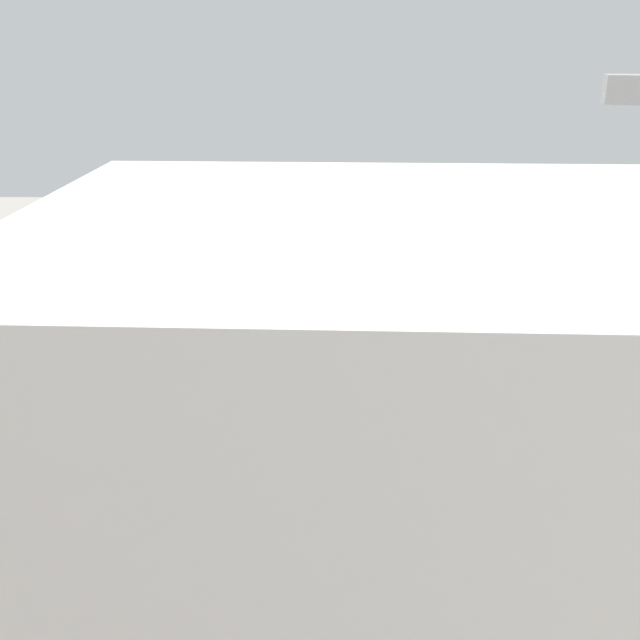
{
  "coord_description": "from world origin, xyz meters",
  "views": [
    {
      "loc": [
        8.15,
        77.87,
        38.13
      ],
      "look_at": [
        9.54,
        -0.99,
        6.84
      ],
      "focal_mm": 40.76,
      "sensor_mm": 36.0,
      "label": 1
    }
  ],
  "objects_px": {
    "parked_car_2": "(573,375)",
    "traffic_light": "(563,379)",
    "parked_car_3": "(510,374)",
    "platform_canopy_near": "(289,304)",
    "parked_car_4": "(443,371)",
    "parked_car_6": "(319,372)",
    "construction_building": "(341,403)",
    "parked_car_5": "(383,372)",
    "locomotive": "(499,294)",
    "box_truck_2": "(319,404)",
    "box_truck_0": "(383,399)",
    "street_tree_3": "(134,358)",
    "street_tree_0": "(369,371)",
    "freight_coach_far": "(248,299)",
    "parked_car_1": "(635,375)",
    "street_tree_1": "(478,372)",
    "box_truck_1": "(207,402)"
  },
  "relations": [
    {
      "from": "parked_car_1",
      "to": "box_truck_0",
      "type": "height_order",
      "value": "box_truck_0"
    },
    {
      "from": "parked_car_1",
      "to": "platform_canopy_near",
      "type": "bearing_deg",
      "value": -19.61
    },
    {
      "from": "parked_car_3",
      "to": "parked_car_4",
      "type": "xyz_separation_m",
      "value": [
        7.72,
        -0.81,
        -0.02
      ]
    },
    {
      "from": "construction_building",
      "to": "street_tree_1",
      "type": "bearing_deg",
      "value": -134.42
    },
    {
      "from": "traffic_light",
      "to": "parked_car_5",
      "type": "bearing_deg",
      "value": -25.12
    },
    {
      "from": "parked_car_6",
      "to": "construction_building",
      "type": "relative_size",
      "value": 0.13
    },
    {
      "from": "parked_car_1",
      "to": "parked_car_5",
      "type": "bearing_deg",
      "value": -0.62
    },
    {
      "from": "box_truck_0",
      "to": "traffic_light",
      "type": "height_order",
      "value": "traffic_light"
    },
    {
      "from": "locomotive",
      "to": "parked_car_5",
      "type": "bearing_deg",
      "value": 52.88
    },
    {
      "from": "box_truck_0",
      "to": "platform_canopy_near",
      "type": "bearing_deg",
      "value": -63.95
    },
    {
      "from": "parked_car_2",
      "to": "box_truck_1",
      "type": "xyz_separation_m",
      "value": [
        41.64,
        9.1,
        0.8
      ]
    },
    {
      "from": "box_truck_1",
      "to": "street_tree_3",
      "type": "distance_m",
      "value": 9.0
    },
    {
      "from": "freight_coach_far",
      "to": "parked_car_4",
      "type": "height_order",
      "value": "freight_coach_far"
    },
    {
      "from": "traffic_light",
      "to": "construction_building",
      "type": "bearing_deg",
      "value": 30.98
    },
    {
      "from": "construction_building",
      "to": "traffic_light",
      "type": "distance_m",
      "value": 27.88
    },
    {
      "from": "traffic_light",
      "to": "box_truck_2",
      "type": "bearing_deg",
      "value": 3.17
    },
    {
      "from": "freight_coach_far",
      "to": "parked_car_5",
      "type": "distance_m",
      "value": 25.98
    },
    {
      "from": "parked_car_5",
      "to": "street_tree_3",
      "type": "bearing_deg",
      "value": 17.07
    },
    {
      "from": "construction_building",
      "to": "street_tree_0",
      "type": "height_order",
      "value": "construction_building"
    },
    {
      "from": "parked_car_2",
      "to": "street_tree_3",
      "type": "relative_size",
      "value": 0.46
    },
    {
      "from": "construction_building",
      "to": "street_tree_1",
      "type": "xyz_separation_m",
      "value": [
        -14.62,
        -14.47,
        -3.86
      ]
    },
    {
      "from": "freight_coach_far",
      "to": "street_tree_3",
      "type": "distance_m",
      "value": 28.47
    },
    {
      "from": "parked_car_3",
      "to": "platform_canopy_near",
      "type": "bearing_deg",
      "value": -29.08
    },
    {
      "from": "parked_car_5",
      "to": "parked_car_6",
      "type": "height_order",
      "value": "parked_car_6"
    },
    {
      "from": "box_truck_1",
      "to": "platform_canopy_near",
      "type": "bearing_deg",
      "value": -107.13
    },
    {
      "from": "parked_car_3",
      "to": "street_tree_0",
      "type": "relative_size",
      "value": 0.68
    },
    {
      "from": "platform_canopy_near",
      "to": "box_truck_2",
      "type": "height_order",
      "value": "platform_canopy_near"
    },
    {
      "from": "construction_building",
      "to": "locomotive",
      "type": "bearing_deg",
      "value": -115.98
    },
    {
      "from": "freight_coach_far",
      "to": "parked_car_4",
      "type": "xyz_separation_m",
      "value": [
        -25.25,
        18.17,
        -2.3
      ]
    },
    {
      "from": "street_tree_1",
      "to": "traffic_light",
      "type": "relative_size",
      "value": 1.22
    },
    {
      "from": "platform_canopy_near",
      "to": "box_truck_2",
      "type": "bearing_deg",
      "value": 100.61
    },
    {
      "from": "platform_canopy_near",
      "to": "construction_building",
      "type": "bearing_deg",
      "value": 100.19
    },
    {
      "from": "freight_coach_far",
      "to": "parked_car_6",
      "type": "height_order",
      "value": "freight_coach_far"
    },
    {
      "from": "freight_coach_far",
      "to": "box_truck_1",
      "type": "height_order",
      "value": "freight_coach_far"
    },
    {
      "from": "parked_car_3",
      "to": "freight_coach_far",
      "type": "bearing_deg",
      "value": -29.93
    },
    {
      "from": "platform_canopy_near",
      "to": "box_truck_1",
      "type": "bearing_deg",
      "value": 72.87
    },
    {
      "from": "platform_canopy_near",
      "to": "parked_car_6",
      "type": "distance_m",
      "value": 15.7
    },
    {
      "from": "parked_car_2",
      "to": "traffic_light",
      "type": "bearing_deg",
      "value": 64.2
    },
    {
      "from": "construction_building",
      "to": "box_truck_2",
      "type": "bearing_deg",
      "value": -79.74
    },
    {
      "from": "parked_car_4",
      "to": "parked_car_6",
      "type": "relative_size",
      "value": 0.93
    },
    {
      "from": "box_truck_0",
      "to": "street_tree_3",
      "type": "height_order",
      "value": "street_tree_3"
    },
    {
      "from": "box_truck_2",
      "to": "street_tree_1",
      "type": "bearing_deg",
      "value": -174.09
    },
    {
      "from": "street_tree_0",
      "to": "traffic_light",
      "type": "bearing_deg",
      "value": 177.4
    },
    {
      "from": "freight_coach_far",
      "to": "street_tree_0",
      "type": "distance_m",
      "value": 30.69
    },
    {
      "from": "parked_car_4",
      "to": "parked_car_5",
      "type": "relative_size",
      "value": 0.96
    },
    {
      "from": "platform_canopy_near",
      "to": "street_tree_1",
      "type": "distance_m",
      "value": 31.2
    },
    {
      "from": "parked_car_6",
      "to": "street_tree_3",
      "type": "relative_size",
      "value": 0.51
    },
    {
      "from": "parked_car_1",
      "to": "box_truck_2",
      "type": "relative_size",
      "value": 0.53
    },
    {
      "from": "traffic_light",
      "to": "platform_canopy_near",
      "type": "bearing_deg",
      "value": -37.3
    },
    {
      "from": "traffic_light",
      "to": "parked_car_6",
      "type": "bearing_deg",
      "value": -17.84
    }
  ]
}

